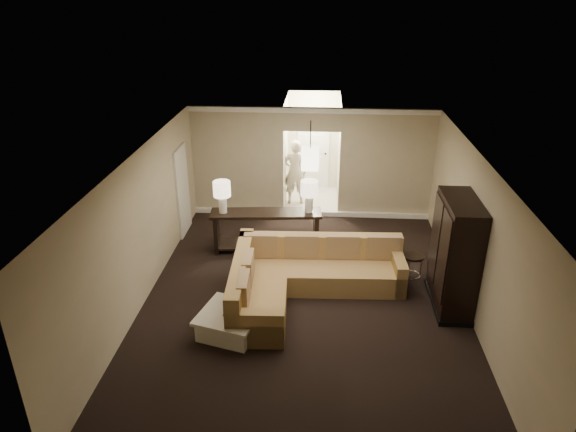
# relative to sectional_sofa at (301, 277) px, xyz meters

# --- Properties ---
(ground) EXTENTS (8.00, 8.00, 0.00)m
(ground) POSITION_rel_sectional_sofa_xyz_m (0.07, -0.23, -0.39)
(ground) COLOR black
(ground) RESTS_ON ground
(wall_back) EXTENTS (6.00, 0.04, 2.80)m
(wall_back) POSITION_rel_sectional_sofa_xyz_m (0.07, 3.77, 1.01)
(wall_back) COLOR beige
(wall_back) RESTS_ON ground
(wall_front) EXTENTS (6.00, 0.04, 2.80)m
(wall_front) POSITION_rel_sectional_sofa_xyz_m (0.07, -4.23, 1.01)
(wall_front) COLOR beige
(wall_front) RESTS_ON ground
(wall_left) EXTENTS (0.04, 8.00, 2.80)m
(wall_left) POSITION_rel_sectional_sofa_xyz_m (-2.93, -0.23, 1.01)
(wall_left) COLOR beige
(wall_left) RESTS_ON ground
(wall_right) EXTENTS (0.04, 8.00, 2.80)m
(wall_right) POSITION_rel_sectional_sofa_xyz_m (3.07, -0.23, 1.01)
(wall_right) COLOR beige
(wall_right) RESTS_ON ground
(ceiling) EXTENTS (6.00, 8.00, 0.02)m
(ceiling) POSITION_rel_sectional_sofa_xyz_m (0.07, -0.23, 2.41)
(ceiling) COLOR silver
(ceiling) RESTS_ON wall_back
(crown_molding) EXTENTS (6.00, 0.10, 0.12)m
(crown_molding) POSITION_rel_sectional_sofa_xyz_m (0.07, 3.72, 2.34)
(crown_molding) COLOR white
(crown_molding) RESTS_ON wall_back
(baseboard) EXTENTS (6.00, 0.10, 0.12)m
(baseboard) POSITION_rel_sectional_sofa_xyz_m (0.07, 3.72, -0.33)
(baseboard) COLOR white
(baseboard) RESTS_ON ground
(side_door) EXTENTS (0.05, 0.90, 2.10)m
(side_door) POSITION_rel_sectional_sofa_xyz_m (-2.90, 2.57, 0.66)
(side_door) COLOR white
(side_door) RESTS_ON ground
(foyer) EXTENTS (1.44, 2.02, 2.80)m
(foyer) POSITION_rel_sectional_sofa_xyz_m (0.07, 5.11, 0.91)
(foyer) COLOR beige
(foyer) RESTS_ON ground
(sectional_sofa) EXTENTS (3.28, 2.62, 0.97)m
(sectional_sofa) POSITION_rel_sectional_sofa_xyz_m (0.00, 0.00, 0.00)
(sectional_sofa) COLOR brown
(sectional_sofa) RESTS_ON ground
(coffee_table) EXTENTS (1.23, 1.23, 0.42)m
(coffee_table) POSITION_rel_sectional_sofa_xyz_m (-1.14, -1.24, -0.18)
(coffee_table) COLOR white
(coffee_table) RESTS_ON ground
(console_table) EXTENTS (2.46, 0.77, 0.93)m
(console_table) POSITION_rel_sectional_sofa_xyz_m (-0.85, 1.77, 0.17)
(console_table) COLOR black
(console_table) RESTS_ON ground
(armoire) EXTENTS (0.63, 1.46, 2.10)m
(armoire) POSITION_rel_sectional_sofa_xyz_m (2.76, -0.11, 0.62)
(armoire) COLOR black
(armoire) RESTS_ON ground
(drink_table) EXTENTS (0.45, 0.45, 0.56)m
(drink_table) POSITION_rel_sectional_sofa_xyz_m (2.21, 0.73, 0.01)
(drink_table) COLOR black
(drink_table) RESTS_ON ground
(table_lamp_left) EXTENTS (0.37, 0.37, 0.71)m
(table_lamp_left) POSITION_rel_sectional_sofa_xyz_m (-1.78, 1.68, 1.02)
(table_lamp_left) COLOR white
(table_lamp_left) RESTS_ON console_table
(table_lamp_right) EXTENTS (0.37, 0.37, 0.71)m
(table_lamp_right) POSITION_rel_sectional_sofa_xyz_m (0.08, 1.85, 1.02)
(table_lamp_right) COLOR white
(table_lamp_right) RESTS_ON console_table
(pendant_light) EXTENTS (0.38, 0.38, 1.09)m
(pendant_light) POSITION_rel_sectional_sofa_xyz_m (0.07, 2.47, 1.57)
(pendant_light) COLOR black
(pendant_light) RESTS_ON ceiling
(person) EXTENTS (0.75, 0.54, 1.95)m
(person) POSITION_rel_sectional_sofa_xyz_m (-0.38, 4.54, 0.59)
(person) COLOR beige
(person) RESTS_ON ground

